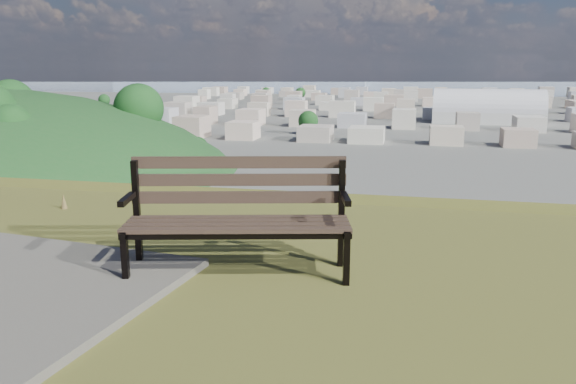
# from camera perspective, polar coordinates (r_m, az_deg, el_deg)

# --- Properties ---
(park_bench) EXTENTS (1.97, 1.01, 0.99)m
(park_bench) POSITION_cam_1_polar(r_m,az_deg,el_deg) (4.83, -5.08, -1.81)
(park_bench) COLOR #3C2F23
(park_bench) RESTS_ON hilltop_mesa
(grass_tufts) EXTENTS (12.49, 7.18, 0.26)m
(grass_tufts) POSITION_cam_1_polar(r_m,az_deg,el_deg) (3.39, -20.15, -17.24)
(grass_tufts) COLOR brown
(grass_tufts) RESTS_ON hilltop_mesa
(arena) EXTENTS (52.11, 24.88, 21.43)m
(arena) POSITION_cam_1_polar(r_m,az_deg,el_deg) (289.86, 19.58, 7.61)
(arena) COLOR silver
(arena) RESTS_ON ground
(city_blocks) EXTENTS (395.00, 361.00, 7.00)m
(city_blocks) POSITION_cam_1_polar(r_m,az_deg,el_deg) (398.24, 12.39, 8.99)
(city_blocks) COLOR beige
(city_blocks) RESTS_ON ground
(city_trees) EXTENTS (406.52, 387.20, 9.98)m
(city_trees) POSITION_cam_1_polar(r_m,az_deg,el_deg) (323.97, 7.63, 8.64)
(city_trees) COLOR #37271B
(city_trees) RESTS_ON ground
(bay_water) EXTENTS (2400.00, 700.00, 0.12)m
(bay_water) POSITION_cam_1_polar(r_m,az_deg,el_deg) (903.51, 12.50, 10.64)
(bay_water) COLOR #8290A5
(bay_water) RESTS_ON ground
(far_hills) EXTENTS (2050.00, 340.00, 60.00)m
(far_hills) POSITION_cam_1_polar(r_m,az_deg,el_deg) (1407.37, 10.05, 12.39)
(far_hills) COLOR #8493A4
(far_hills) RESTS_ON ground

